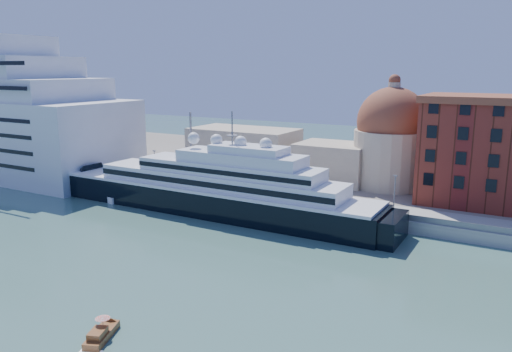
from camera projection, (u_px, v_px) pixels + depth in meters
The scene contains 9 objects.
ground at pixel (172, 251), 85.90m from camera, with size 400.00×400.00×0.00m, color #3B665C.
quay at pixel (265, 199), 114.58m from camera, with size 180.00×10.00×2.50m, color gray.
land at pixel (330, 170), 149.54m from camera, with size 260.00×72.00×2.00m, color slate.
quay_fence at pixel (256, 196), 110.36m from camera, with size 180.00×0.10×1.20m, color slate.
superyacht at pixel (201, 191), 109.42m from camera, with size 86.77×12.03×25.93m.
service_barge at pixel (105, 195), 120.12m from camera, with size 13.38×6.46×2.89m.
water_taxi at pixel (101, 334), 57.67m from camera, with size 4.04×6.26×2.83m.
church at pixel (330, 146), 129.67m from camera, with size 66.00×18.00×25.50m.
lamp_posts at pixel (215, 159), 117.38m from camera, with size 120.80×2.40×18.00m.
Camera 1 is at (52.60, -63.61, 30.72)m, focal length 35.00 mm.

